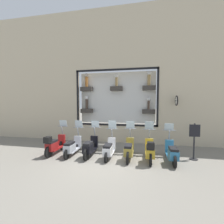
{
  "coord_description": "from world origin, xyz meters",
  "views": [
    {
      "loc": [
        -6.05,
        -1.63,
        2.57
      ],
      "look_at": [
        2.09,
        -0.02,
        2.06
      ],
      "focal_mm": 24.0,
      "sensor_mm": 36.0,
      "label": 1
    }
  ],
  "objects_px": {
    "scooter_teal_0": "(172,153)",
    "scooter_red_6": "(54,145)",
    "shop_sign_post": "(194,140)",
    "scooter_white_3": "(109,149)",
    "scooter_black_4": "(90,147)",
    "scooter_yellow_1": "(150,150)",
    "scooter_silver_5": "(72,147)",
    "scooter_olive_2": "(129,150)"
  },
  "relations": [
    {
      "from": "scooter_white_3",
      "to": "scooter_silver_5",
      "type": "distance_m",
      "value": 1.85
    },
    {
      "from": "scooter_yellow_1",
      "to": "scooter_black_4",
      "type": "distance_m",
      "value": 2.78
    },
    {
      "from": "scooter_olive_2",
      "to": "scooter_yellow_1",
      "type": "bearing_deg",
      "value": -93.75
    },
    {
      "from": "scooter_white_3",
      "to": "scooter_yellow_1",
      "type": "bearing_deg",
      "value": -91.66
    },
    {
      "from": "scooter_black_4",
      "to": "scooter_yellow_1",
      "type": "bearing_deg",
      "value": -91.27
    },
    {
      "from": "scooter_yellow_1",
      "to": "scooter_black_4",
      "type": "xyz_separation_m",
      "value": [
        0.06,
        2.77,
        -0.03
      ]
    },
    {
      "from": "scooter_olive_2",
      "to": "scooter_teal_0",
      "type": "bearing_deg",
      "value": -90.15
    },
    {
      "from": "scooter_black_4",
      "to": "scooter_silver_5",
      "type": "relative_size",
      "value": 1.01
    },
    {
      "from": "scooter_olive_2",
      "to": "shop_sign_post",
      "type": "height_order",
      "value": "scooter_olive_2"
    },
    {
      "from": "scooter_olive_2",
      "to": "scooter_red_6",
      "type": "relative_size",
      "value": 1.0
    },
    {
      "from": "scooter_red_6",
      "to": "scooter_white_3",
      "type": "bearing_deg",
      "value": -88.94
    },
    {
      "from": "scooter_olive_2",
      "to": "scooter_silver_5",
      "type": "relative_size",
      "value": 1.01
    },
    {
      "from": "scooter_yellow_1",
      "to": "scooter_black_4",
      "type": "height_order",
      "value": "scooter_yellow_1"
    },
    {
      "from": "scooter_teal_0",
      "to": "scooter_red_6",
      "type": "distance_m",
      "value": 5.55
    },
    {
      "from": "scooter_teal_0",
      "to": "scooter_silver_5",
      "type": "distance_m",
      "value": 4.62
    },
    {
      "from": "scooter_white_3",
      "to": "shop_sign_post",
      "type": "xyz_separation_m",
      "value": [
        0.54,
        -3.82,
        0.47
      ]
    },
    {
      "from": "shop_sign_post",
      "to": "scooter_teal_0",
      "type": "bearing_deg",
      "value": 117.14
    },
    {
      "from": "scooter_olive_2",
      "to": "scooter_silver_5",
      "type": "xyz_separation_m",
      "value": [
        -0.01,
        2.77,
        -0.02
      ]
    },
    {
      "from": "scooter_olive_2",
      "to": "shop_sign_post",
      "type": "relative_size",
      "value": 1.1
    },
    {
      "from": "scooter_olive_2",
      "to": "shop_sign_post",
      "type": "distance_m",
      "value": 2.97
    },
    {
      "from": "scooter_silver_5",
      "to": "shop_sign_post",
      "type": "bearing_deg",
      "value": -84.6
    },
    {
      "from": "scooter_white_3",
      "to": "shop_sign_post",
      "type": "relative_size",
      "value": 1.08
    },
    {
      "from": "shop_sign_post",
      "to": "scooter_silver_5",
      "type": "bearing_deg",
      "value": 95.4
    },
    {
      "from": "scooter_yellow_1",
      "to": "scooter_red_6",
      "type": "bearing_deg",
      "value": 89.97
    },
    {
      "from": "scooter_teal_0",
      "to": "scooter_olive_2",
      "type": "xyz_separation_m",
      "value": [
        0.0,
        1.85,
        0.01
      ]
    },
    {
      "from": "scooter_white_3",
      "to": "scooter_black_4",
      "type": "bearing_deg",
      "value": 89.53
    },
    {
      "from": "scooter_white_3",
      "to": "scooter_black_4",
      "type": "xyz_separation_m",
      "value": [
        0.01,
        0.92,
        0.03
      ]
    },
    {
      "from": "scooter_yellow_1",
      "to": "scooter_red_6",
      "type": "xyz_separation_m",
      "value": [
        0.0,
        4.62,
        0.0
      ]
    },
    {
      "from": "scooter_black_4",
      "to": "shop_sign_post",
      "type": "height_order",
      "value": "shop_sign_post"
    },
    {
      "from": "scooter_olive_2",
      "to": "shop_sign_post",
      "type": "bearing_deg",
      "value": -79.64
    },
    {
      "from": "scooter_teal_0",
      "to": "scooter_silver_5",
      "type": "relative_size",
      "value": 1.0
    },
    {
      "from": "scooter_white_3",
      "to": "scooter_olive_2",
      "type": "bearing_deg",
      "value": -89.57
    },
    {
      "from": "scooter_white_3",
      "to": "scooter_red_6",
      "type": "height_order",
      "value": "scooter_white_3"
    },
    {
      "from": "scooter_black_4",
      "to": "scooter_red_6",
      "type": "bearing_deg",
      "value": 91.83
    },
    {
      "from": "scooter_teal_0",
      "to": "scooter_white_3",
      "type": "distance_m",
      "value": 2.77
    },
    {
      "from": "scooter_olive_2",
      "to": "scooter_red_6",
      "type": "bearing_deg",
      "value": 90.9
    },
    {
      "from": "scooter_red_6",
      "to": "scooter_black_4",
      "type": "bearing_deg",
      "value": -88.17
    },
    {
      "from": "scooter_teal_0",
      "to": "scooter_white_3",
      "type": "bearing_deg",
      "value": 90.04
    },
    {
      "from": "scooter_teal_0",
      "to": "shop_sign_post",
      "type": "height_order",
      "value": "shop_sign_post"
    },
    {
      "from": "scooter_olive_2",
      "to": "scooter_white_3",
      "type": "distance_m",
      "value": 0.93
    },
    {
      "from": "scooter_yellow_1",
      "to": "scooter_olive_2",
      "type": "relative_size",
      "value": 1.0
    },
    {
      "from": "scooter_silver_5",
      "to": "scooter_red_6",
      "type": "distance_m",
      "value": 0.93
    }
  ]
}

